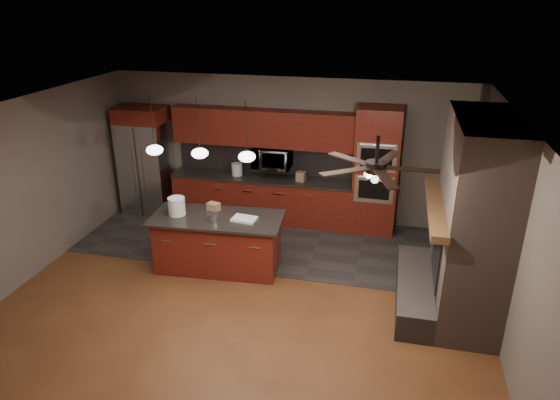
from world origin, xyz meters
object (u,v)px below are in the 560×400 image
(cardboard_box, at_px, (214,207))
(counter_bucket, at_px, (237,169))
(oven_tower, at_px, (376,172))
(microwave, at_px, (272,157))
(paint_can, at_px, (213,217))
(paint_tray, at_px, (244,219))
(refrigerator, at_px, (146,160))
(counter_box, at_px, (301,177))
(white_bucket, at_px, (177,206))
(kitchen_island, at_px, (218,242))

(cardboard_box, height_order, counter_bucket, counter_bucket)
(oven_tower, bearing_deg, counter_bucket, 179.84)
(cardboard_box, bearing_deg, counter_bucket, 111.67)
(microwave, bearing_deg, oven_tower, -1.66)
(microwave, height_order, paint_can, microwave)
(counter_bucket, bearing_deg, paint_tray, -69.28)
(cardboard_box, bearing_deg, oven_tower, 51.38)
(refrigerator, bearing_deg, cardboard_box, -39.21)
(cardboard_box, relative_size, counter_box, 1.05)
(oven_tower, height_order, white_bucket, oven_tower)
(white_bucket, xyz_separation_m, cardboard_box, (0.51, 0.30, -0.08))
(paint_can, distance_m, cardboard_box, 0.41)
(refrigerator, height_order, white_bucket, refrigerator)
(refrigerator, relative_size, counter_bucket, 9.19)
(kitchen_island, distance_m, counter_box, 2.26)
(cardboard_box, bearing_deg, paint_tray, -6.67)
(paint_can, bearing_deg, refrigerator, 136.75)
(paint_tray, height_order, counter_box, counter_box)
(counter_bucket, relative_size, counter_box, 1.28)
(microwave, height_order, paint_tray, microwave)
(kitchen_island, xyz_separation_m, counter_box, (0.99, 1.97, 0.53))
(paint_can, height_order, counter_box, counter_box)
(paint_can, bearing_deg, counter_box, 64.72)
(paint_can, bearing_deg, kitchen_island, 87.05)
(oven_tower, height_order, counter_box, oven_tower)
(refrigerator, relative_size, white_bucket, 7.48)
(paint_can, xyz_separation_m, counter_bucket, (-0.30, 2.15, 0.04))
(microwave, relative_size, counter_bucket, 3.09)
(microwave, bearing_deg, paint_tray, -88.32)
(oven_tower, height_order, counter_bucket, oven_tower)
(cardboard_box, bearing_deg, refrigerator, 157.26)
(microwave, bearing_deg, counter_bucket, -175.94)
(kitchen_island, height_order, cardboard_box, cardboard_box)
(microwave, bearing_deg, counter_box, -9.69)
(paint_tray, distance_m, counter_bucket, 2.16)
(kitchen_island, height_order, paint_can, paint_can)
(paint_tray, bearing_deg, counter_box, 81.71)
(oven_tower, xyz_separation_m, counter_box, (-1.39, -0.04, -0.20))
(microwave, relative_size, refrigerator, 0.34)
(refrigerator, bearing_deg, oven_tower, 0.92)
(kitchen_island, xyz_separation_m, cardboard_box, (-0.14, 0.25, 0.52))
(oven_tower, distance_m, counter_bucket, 2.69)
(counter_box, bearing_deg, cardboard_box, -111.55)
(counter_box, bearing_deg, white_bucket, -117.26)
(paint_can, bearing_deg, cardboard_box, 109.45)
(counter_bucket, xyz_separation_m, counter_box, (1.29, -0.05, -0.03))
(counter_bucket, height_order, counter_box, counter_bucket)
(white_bucket, bearing_deg, microwave, 63.58)
(kitchen_island, bearing_deg, counter_box, 59.54)
(paint_can, relative_size, counter_box, 0.90)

